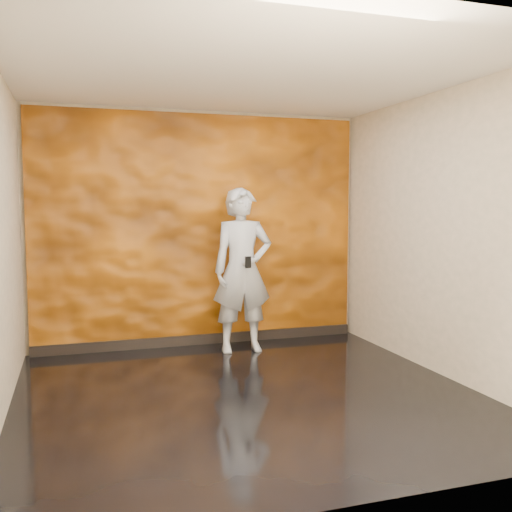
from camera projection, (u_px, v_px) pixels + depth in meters
The scene contains 5 objects.
room at pixel (248, 238), 4.96m from camera, with size 4.02×4.02×2.81m.
feature_wall at pixel (200, 230), 6.82m from camera, with size 3.90×0.06×2.75m, color #D26B0C.
baseboard at pixel (202, 339), 6.90m from camera, with size 3.90×0.04×0.12m, color black.
man at pixel (242, 270), 6.52m from camera, with size 0.69×0.45×1.88m, color #91969E.
phone at pixel (248, 262), 6.26m from camera, with size 0.07×0.01×0.13m, color black.
Camera 1 is at (-1.44, -4.74, 1.68)m, focal length 40.00 mm.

